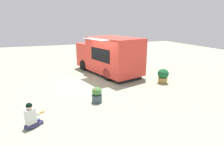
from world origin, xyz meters
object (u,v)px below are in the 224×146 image
object	(u,v)px
person_customer	(32,117)
planter_flowering_far	(163,75)
food_truck	(108,56)
planter_flowering_near	(97,95)

from	to	relation	value
person_customer	planter_flowering_far	bearing A→B (deg)	109.32
food_truck	planter_flowering_far	distance (m)	4.09
food_truck	planter_flowering_far	bearing A→B (deg)	37.07
food_truck	person_customer	size ratio (longest dim) A/B	6.40
planter_flowering_far	planter_flowering_near	bearing A→B (deg)	-73.73
food_truck	person_customer	xyz separation A→B (m)	(5.75, -4.85, -0.89)
food_truck	planter_flowering_far	size ratio (longest dim) A/B	6.78
food_truck	planter_flowering_near	bearing A→B (deg)	-25.09
planter_flowering_far	person_customer	bearing A→B (deg)	-70.68
person_customer	planter_flowering_far	xyz separation A→B (m)	(-2.55, 7.27, 0.11)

